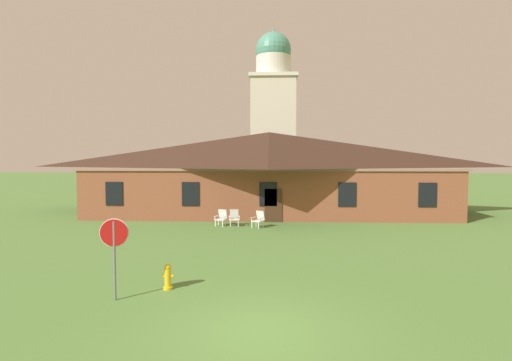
{
  "coord_description": "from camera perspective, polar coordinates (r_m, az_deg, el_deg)",
  "views": [
    {
      "loc": [
        0.32,
        -9.07,
        4.02
      ],
      "look_at": [
        -0.48,
        9.43,
        2.98
      ],
      "focal_mm": 28.16,
      "sensor_mm": 36.0,
      "label": 1
    }
  ],
  "objects": [
    {
      "name": "lawn_chair_near_door",
      "position": [
        23.97,
        -3.12,
        -5.24
      ],
      "size": [
        0.69,
        0.72,
        0.96
      ],
      "color": "white",
      "rests_on": "ground"
    },
    {
      "name": "ground_plane",
      "position": [
        9.93,
        0.47,
        -20.68
      ],
      "size": [
        200.0,
        200.0,
        0.0
      ],
      "primitive_type": "plane",
      "color": "#517A38"
    },
    {
      "name": "brick_building",
      "position": [
        30.04,
        1.88,
        1.32
      ],
      "size": [
        25.48,
        10.4,
        5.94
      ],
      "color": "brown",
      "rests_on": "ground"
    },
    {
      "name": "lawn_chair_left_end",
      "position": [
        23.32,
        0.39,
        -5.47
      ],
      "size": [
        0.84,
        0.86,
        0.96
      ],
      "color": "silver",
      "rests_on": "ground"
    },
    {
      "name": "dome_tower",
      "position": [
        44.91,
        2.46,
        8.95
      ],
      "size": [
        5.18,
        5.18,
        18.66
      ],
      "color": "beige",
      "rests_on": "ground"
    },
    {
      "name": "lawn_chair_by_porch",
      "position": [
        24.01,
        -4.93,
        -5.23
      ],
      "size": [
        0.75,
        0.8,
        0.96
      ],
      "color": "white",
      "rests_on": "ground"
    },
    {
      "name": "stop_sign",
      "position": [
        12.08,
        -19.5,
        -8.28
      ],
      "size": [
        0.8,
        0.17,
        2.33
      ],
      "color": "slate",
      "rests_on": "ground"
    },
    {
      "name": "fire_hydrant",
      "position": [
        12.92,
        -12.42,
        -13.25
      ],
      "size": [
        0.36,
        0.28,
        0.79
      ],
      "color": "gold",
      "rests_on": "ground"
    }
  ]
}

